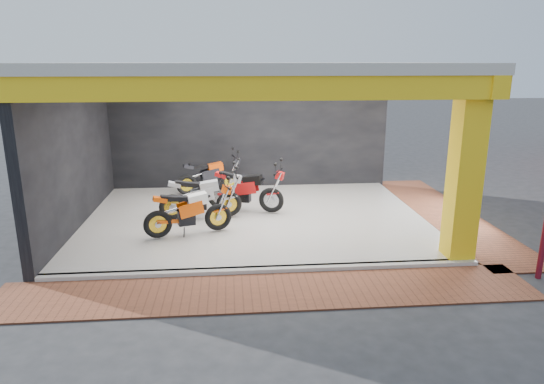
% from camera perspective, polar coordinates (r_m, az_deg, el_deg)
% --- Properties ---
extents(ground, '(80.00, 80.00, 0.00)m').
position_cam_1_polar(ground, '(9.89, -1.32, -7.02)').
color(ground, '#2D2D30').
rests_on(ground, ground).
extents(showroom_floor, '(8.00, 6.00, 0.10)m').
position_cam_1_polar(showroom_floor, '(11.75, -1.97, -3.12)').
color(showroom_floor, silver).
rests_on(showroom_floor, ground).
extents(showroom_ceiling, '(8.40, 6.40, 0.20)m').
position_cam_1_polar(showroom_ceiling, '(11.16, -2.14, 14.47)').
color(showroom_ceiling, beige).
rests_on(showroom_ceiling, corner_column).
extents(back_wall, '(8.20, 0.20, 3.50)m').
position_cam_1_polar(back_wall, '(14.39, -2.72, 7.21)').
color(back_wall, black).
rests_on(back_wall, ground).
extents(left_wall, '(0.20, 6.20, 3.50)m').
position_cam_1_polar(left_wall, '(11.85, -22.32, 4.39)').
color(left_wall, black).
rests_on(left_wall, ground).
extents(corner_column, '(0.50, 0.50, 3.50)m').
position_cam_1_polar(corner_column, '(9.65, 21.77, 2.21)').
color(corner_column, yellow).
rests_on(corner_column, ground).
extents(header_beam_front, '(8.40, 0.30, 0.40)m').
position_cam_1_polar(header_beam_front, '(8.17, -0.99, 12.13)').
color(header_beam_front, yellow).
rests_on(header_beam_front, corner_column).
extents(header_beam_right, '(0.30, 6.40, 0.40)m').
position_cam_1_polar(header_beam_right, '(12.05, 17.71, 12.41)').
color(header_beam_right, yellow).
rests_on(header_beam_right, corner_column).
extents(floor_kerb, '(8.00, 0.20, 0.10)m').
position_cam_1_polar(floor_kerb, '(8.93, -0.88, -9.18)').
color(floor_kerb, silver).
rests_on(floor_kerb, ground).
extents(paver_front, '(9.00, 1.40, 0.03)m').
position_cam_1_polar(paver_front, '(8.25, -0.48, -11.62)').
color(paver_front, brown).
rests_on(paver_front, ground).
extents(paver_right, '(1.40, 7.00, 0.03)m').
position_cam_1_polar(paver_right, '(12.92, 19.83, -2.50)').
color(paver_right, brown).
rests_on(paver_right, ground).
extents(moto_hero, '(2.15, 1.30, 1.23)m').
position_cam_1_polar(moto_hero, '(10.62, -6.40, -1.44)').
color(moto_hero, '#FF550A').
rests_on(moto_hero, showroom_floor).
extents(moto_row_a, '(2.11, 0.94, 1.25)m').
position_cam_1_polar(moto_row_a, '(11.53, -5.11, -0.01)').
color(moto_row_a, '#B4B6BC').
rests_on(moto_row_a, showroom_floor).
extents(moto_row_b, '(2.24, 1.44, 1.28)m').
position_cam_1_polar(moto_row_b, '(11.79, -0.08, 0.46)').
color(moto_row_b, red).
rests_on(moto_row_b, showroom_floor).
extents(moto_row_c, '(2.07, 1.21, 1.19)m').
position_cam_1_polar(moto_row_c, '(13.86, -4.92, 2.43)').
color(moto_row_c, black).
rests_on(moto_row_c, showroom_floor).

